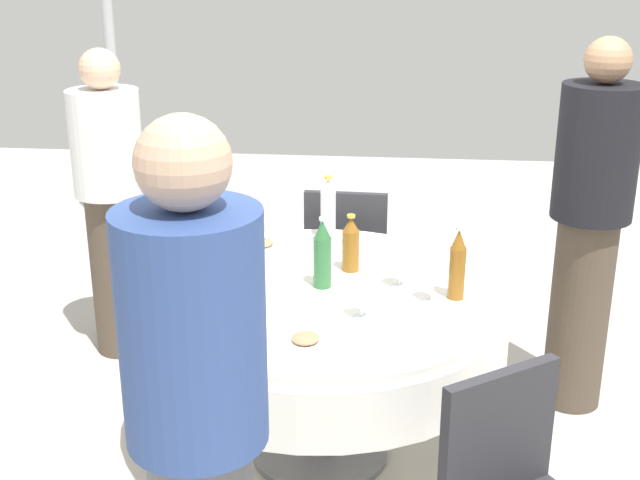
# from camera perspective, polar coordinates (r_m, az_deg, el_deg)

# --- Properties ---
(ground_plane) EXTENTS (10.00, 10.00, 0.00)m
(ground_plane) POSITION_cam_1_polar(r_m,az_deg,el_deg) (3.60, 0.00, -14.27)
(ground_plane) COLOR #B7B2A8
(dining_table) EXTENTS (1.44, 1.44, 0.74)m
(dining_table) POSITION_cam_1_polar(r_m,az_deg,el_deg) (3.30, 0.00, -5.71)
(dining_table) COLOR white
(dining_table) RESTS_ON ground_plane
(bottle_green_left) EXTENTS (0.07, 0.07, 0.28)m
(bottle_green_left) POSITION_cam_1_polar(r_m,az_deg,el_deg) (3.22, 0.16, -1.01)
(bottle_green_left) COLOR #2D6B38
(bottle_green_left) RESTS_ON dining_table
(bottle_clear_outer) EXTENTS (0.07, 0.07, 0.27)m
(bottle_clear_outer) POSITION_cam_1_polar(r_m,az_deg,el_deg) (3.20, -6.92, -1.33)
(bottle_clear_outer) COLOR silver
(bottle_clear_outer) RESTS_ON dining_table
(bottle_green_near) EXTENTS (0.06, 0.06, 0.28)m
(bottle_green_near) POSITION_cam_1_polar(r_m,az_deg,el_deg) (3.12, -4.51, -1.80)
(bottle_green_near) COLOR #2D6B38
(bottle_green_near) RESTS_ON dining_table
(bottle_clear_north) EXTENTS (0.07, 0.07, 0.29)m
(bottle_clear_north) POSITION_cam_1_polar(r_m,az_deg,el_deg) (3.74, 0.56, 2.08)
(bottle_clear_north) COLOR silver
(bottle_clear_north) RESTS_ON dining_table
(bottle_amber_rear) EXTENTS (0.07, 0.07, 0.24)m
(bottle_amber_rear) POSITION_cam_1_polar(r_m,az_deg,el_deg) (3.38, 2.10, -0.33)
(bottle_amber_rear) COLOR #8C5619
(bottle_amber_rear) RESTS_ON dining_table
(bottle_amber_front) EXTENTS (0.06, 0.06, 0.28)m
(bottle_amber_front) POSITION_cam_1_polar(r_m,az_deg,el_deg) (3.15, 9.29, -1.70)
(bottle_amber_front) COLOR #8C5619
(bottle_amber_front) RESTS_ON dining_table
(wine_glass_north) EXTENTS (0.07, 0.07, 0.16)m
(wine_glass_north) POSITION_cam_1_polar(r_m,az_deg,el_deg) (3.12, 7.69, -2.22)
(wine_glass_north) COLOR white
(wine_glass_north) RESTS_ON dining_table
(wine_glass_rear) EXTENTS (0.07, 0.07, 0.13)m
(wine_glass_rear) POSITION_cam_1_polar(r_m,az_deg,el_deg) (3.25, 5.43, -1.56)
(wine_glass_rear) COLOR white
(wine_glass_rear) RESTS_ON dining_table
(wine_glass_front) EXTENTS (0.07, 0.07, 0.16)m
(wine_glass_front) POSITION_cam_1_polar(r_m,az_deg,el_deg) (2.78, -6.38, -4.91)
(wine_glass_front) COLOR white
(wine_glass_front) RESTS_ON dining_table
(wine_glass_mid) EXTENTS (0.07, 0.07, 0.13)m
(wine_glass_mid) POSITION_cam_1_polar(r_m,az_deg,el_deg) (2.97, 2.84, -3.64)
(wine_glass_mid) COLOR white
(wine_glass_mid) RESTS_ON dining_table
(plate_west) EXTENTS (0.23, 0.23, 0.04)m
(plate_west) POSITION_cam_1_polar(r_m,az_deg,el_deg) (2.81, -1.02, -6.91)
(plate_west) COLOR white
(plate_west) RESTS_ON dining_table
(plate_far) EXTENTS (0.25, 0.25, 0.04)m
(plate_far) POSITION_cam_1_polar(r_m,az_deg,el_deg) (3.66, -3.96, -0.40)
(plate_far) COLOR white
(plate_far) RESTS_ON dining_table
(fork_outer) EXTENTS (0.08, 0.17, 0.00)m
(fork_outer) POSITION_cam_1_polar(r_m,az_deg,el_deg) (3.13, 0.38, -4.19)
(fork_outer) COLOR silver
(fork_outer) RESTS_ON dining_table
(spoon_near) EXTENTS (0.15, 0.13, 0.00)m
(spoon_near) POSITION_cam_1_polar(r_m,az_deg,el_deg) (3.68, 2.28, -0.44)
(spoon_near) COLOR silver
(spoon_near) RESTS_ON dining_table
(spoon_north) EXTENTS (0.11, 0.16, 0.00)m
(spoon_north) POSITION_cam_1_polar(r_m,az_deg,el_deg) (3.20, -9.60, -3.88)
(spoon_north) COLOR silver
(spoon_north) RESTS_ON dining_table
(person_left) EXTENTS (0.34, 0.34, 1.67)m
(person_left) POSITION_cam_1_polar(r_m,az_deg,el_deg) (2.10, -8.22, -13.21)
(person_left) COLOR slate
(person_left) RESTS_ON ground_plane
(person_outer) EXTENTS (0.34, 0.34, 1.54)m
(person_outer) POSITION_cam_1_polar(r_m,az_deg,el_deg) (4.24, -13.97, 2.59)
(person_outer) COLOR #4C3F33
(person_outer) RESTS_ON ground_plane
(person_near) EXTENTS (0.34, 0.34, 1.65)m
(person_near) POSITION_cam_1_polar(r_m,az_deg,el_deg) (3.77, 17.79, 1.08)
(person_near) COLOR #4C3F33
(person_near) RESTS_ON ground_plane
(chair_front) EXTENTS (0.42, 0.42, 0.87)m
(chair_front) POSITION_cam_1_polar(r_m,az_deg,el_deg) (4.22, 1.86, -0.96)
(chair_front) COLOR #2D2D33
(chair_front) RESTS_ON ground_plane
(tent_pole_main) EXTENTS (0.07, 0.07, 2.60)m
(tent_pole_main) POSITION_cam_1_polar(r_m,az_deg,el_deg) (5.72, -13.98, 12.12)
(tent_pole_main) COLOR #B2B5B7
(tent_pole_main) RESTS_ON ground_plane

